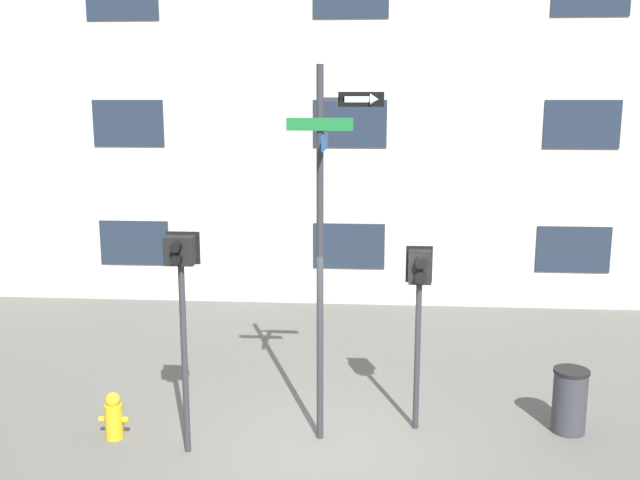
{
  "coord_description": "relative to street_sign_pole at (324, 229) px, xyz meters",
  "views": [
    {
      "loc": [
        0.52,
        -8.37,
        4.46
      ],
      "look_at": [
        -0.15,
        0.48,
        2.71
      ],
      "focal_mm": 40.0,
      "sensor_mm": 36.0,
      "label": 1
    }
  ],
  "objects": [
    {
      "name": "ground_plane",
      "position": [
        0.09,
        -0.48,
        -2.85
      ],
      "size": [
        60.0,
        60.0,
        0.0
      ],
      "primitive_type": "plane",
      "color": "#595651"
    },
    {
      "name": "street_sign_pole",
      "position": [
        0.0,
        0.0,
        0.0
      ],
      "size": [
        1.19,
        0.96,
        4.89
      ],
      "color": "#2D2D33",
      "rests_on": "ground_plane"
    },
    {
      "name": "pedestrian_signal_left",
      "position": [
        -1.73,
        -0.5,
        -0.6
      ],
      "size": [
        0.42,
        0.4,
        2.86
      ],
      "color": "#2D2D33",
      "rests_on": "ground_plane"
    },
    {
      "name": "pedestrian_signal_right",
      "position": [
        1.24,
        0.38,
        -0.85
      ],
      "size": [
        0.35,
        0.4,
        2.54
      ],
      "color": "#2D2D33",
      "rests_on": "ground_plane"
    },
    {
      "name": "fire_hydrant",
      "position": [
        -2.81,
        -0.21,
        -2.54
      ],
      "size": [
        0.4,
        0.24,
        0.65
      ],
      "color": "gold",
      "rests_on": "ground_plane"
    },
    {
      "name": "trash_bin",
      "position": [
        3.31,
        0.45,
        -2.4
      ],
      "size": [
        0.48,
        0.48,
        0.89
      ],
      "color": "#333338",
      "rests_on": "ground_plane"
    }
  ]
}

